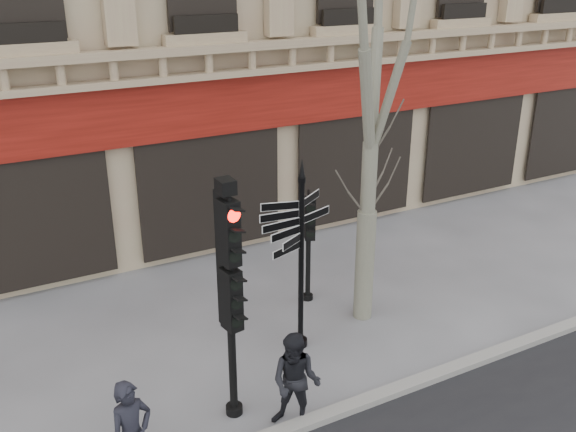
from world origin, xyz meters
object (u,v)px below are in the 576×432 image
at_px(fingerpost, 301,225).
at_px(traffic_signal_secondary, 309,229).
at_px(pedestrian_b, 296,382).
at_px(traffic_signal_main, 229,274).

relative_size(fingerpost, traffic_signal_secondary, 1.58).
xyz_separation_m(fingerpost, traffic_signal_secondary, (0.97, 1.42, -0.82)).
relative_size(fingerpost, pedestrian_b, 2.26).
xyz_separation_m(traffic_signal_secondary, pedestrian_b, (-2.09, -3.27, -0.79)).
xyz_separation_m(fingerpost, traffic_signal_main, (-1.83, -1.15, 0.04)).
distance_m(traffic_signal_main, traffic_signal_secondary, 3.90).
bearing_deg(pedestrian_b, traffic_signal_main, 179.18).
relative_size(traffic_signal_main, pedestrian_b, 2.44).
bearing_deg(fingerpost, traffic_signal_secondary, 47.17).
distance_m(traffic_signal_main, pedestrian_b, 1.93).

